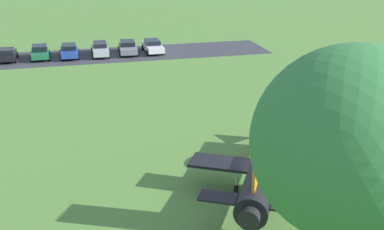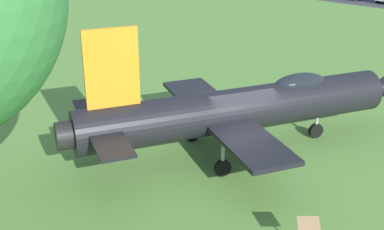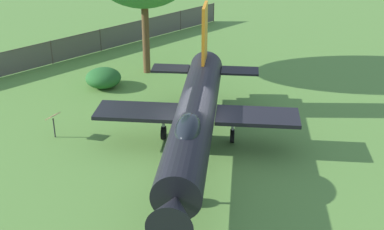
% 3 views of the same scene
% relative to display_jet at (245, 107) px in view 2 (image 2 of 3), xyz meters
% --- Properties ---
extents(ground_plane, '(200.00, 200.00, 0.00)m').
position_rel_display_jet_xyz_m(ground_plane, '(0.09, 0.35, -1.79)').
color(ground_plane, '#568438').
extents(display_jet, '(8.59, 13.79, 5.19)m').
position_rel_display_jet_xyz_m(display_jet, '(0.00, 0.00, 0.00)').
color(display_jet, black).
rests_on(display_jet, ground_plane).
extents(info_plaque, '(0.67, 0.72, 1.14)m').
position_rel_display_jet_xyz_m(info_plaque, '(-5.78, 2.77, -0.94)').
color(info_plaque, '#333333').
rests_on(info_plaque, ground_plane).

